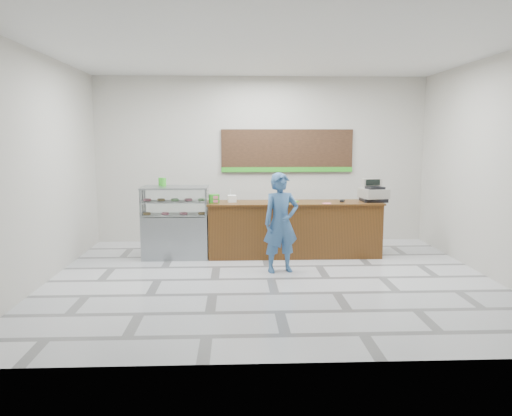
{
  "coord_description": "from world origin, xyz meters",
  "views": [
    {
      "loc": [
        -0.56,
        -7.67,
        2.22
      ],
      "look_at": [
        -0.2,
        0.9,
        1.01
      ],
      "focal_mm": 35.0,
      "sensor_mm": 36.0,
      "label": 1
    }
  ],
  "objects_px": {
    "cash_register": "(373,193)",
    "customer": "(281,223)",
    "sales_counter": "(294,229)",
    "serving_tray": "(288,201)",
    "display_case": "(176,221)"
  },
  "relations": [
    {
      "from": "serving_tray",
      "to": "customer",
      "type": "relative_size",
      "value": 0.24
    },
    {
      "from": "serving_tray",
      "to": "sales_counter",
      "type": "bearing_deg",
      "value": -35.4
    },
    {
      "from": "display_case",
      "to": "cash_register",
      "type": "xyz_separation_m",
      "value": [
        3.72,
        0.03,
        0.51
      ]
    },
    {
      "from": "sales_counter",
      "to": "cash_register",
      "type": "distance_m",
      "value": 1.64
    },
    {
      "from": "cash_register",
      "to": "customer",
      "type": "bearing_deg",
      "value": -159.63
    },
    {
      "from": "sales_counter",
      "to": "customer",
      "type": "distance_m",
      "value": 1.21
    },
    {
      "from": "cash_register",
      "to": "customer",
      "type": "height_order",
      "value": "customer"
    },
    {
      "from": "display_case",
      "to": "cash_register",
      "type": "height_order",
      "value": "cash_register"
    },
    {
      "from": "customer",
      "to": "display_case",
      "type": "bearing_deg",
      "value": 134.6
    },
    {
      "from": "cash_register",
      "to": "customer",
      "type": "relative_size",
      "value": 0.33
    },
    {
      "from": "sales_counter",
      "to": "serving_tray",
      "type": "distance_m",
      "value": 0.54
    },
    {
      "from": "serving_tray",
      "to": "customer",
      "type": "distance_m",
      "value": 1.19
    },
    {
      "from": "sales_counter",
      "to": "customer",
      "type": "height_order",
      "value": "customer"
    },
    {
      "from": "serving_tray",
      "to": "display_case",
      "type": "bearing_deg",
      "value": 162.92
    },
    {
      "from": "cash_register",
      "to": "serving_tray",
      "type": "xyz_separation_m",
      "value": [
        -1.61,
        0.01,
        -0.15
      ]
    }
  ]
}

